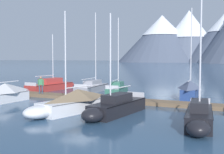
{
  "coord_description": "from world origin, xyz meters",
  "views": [
    {
      "loc": [
        12.12,
        -19.35,
        3.83
      ],
      "look_at": [
        0.0,
        6.0,
        2.0
      ],
      "focal_mm": 47.54,
      "sensor_mm": 36.0,
      "label": 1
    }
  ],
  "objects_px": {
    "person_on_dock": "(41,84)",
    "sailboat_mid_dock_port": "(94,87)",
    "sailboat_last_slip": "(199,116)",
    "sailboat_end_of_dock": "(190,89)",
    "sailboat_mid_dock_starboard": "(118,89)",
    "sailboat_nearest_berth": "(52,85)",
    "sailboat_outer_slip": "(115,107)",
    "sailboat_far_berth": "(71,102)",
    "sailboat_second_berth": "(1,94)"
  },
  "relations": [
    {
      "from": "person_on_dock",
      "to": "sailboat_mid_dock_port",
      "type": "bearing_deg",
      "value": 68.82
    },
    {
      "from": "sailboat_last_slip",
      "to": "sailboat_end_of_dock",
      "type": "bearing_deg",
      "value": 103.25
    },
    {
      "from": "sailboat_mid_dock_starboard",
      "to": "person_on_dock",
      "type": "height_order",
      "value": "sailboat_mid_dock_starboard"
    },
    {
      "from": "sailboat_end_of_dock",
      "to": "sailboat_nearest_berth",
      "type": "bearing_deg",
      "value": 178.8
    },
    {
      "from": "sailboat_last_slip",
      "to": "person_on_dock",
      "type": "height_order",
      "value": "sailboat_last_slip"
    },
    {
      "from": "sailboat_outer_slip",
      "to": "person_on_dock",
      "type": "bearing_deg",
      "value": 152.75
    },
    {
      "from": "sailboat_outer_slip",
      "to": "sailboat_far_berth",
      "type": "bearing_deg",
      "value": -171.36
    },
    {
      "from": "sailboat_second_berth",
      "to": "person_on_dock",
      "type": "xyz_separation_m",
      "value": [
        0.46,
        4.7,
        0.47
      ]
    },
    {
      "from": "sailboat_nearest_berth",
      "to": "sailboat_last_slip",
      "type": "xyz_separation_m",
      "value": [
        18.99,
        -11.91,
        0.04
      ]
    },
    {
      "from": "sailboat_mid_dock_port",
      "to": "sailboat_end_of_dock",
      "type": "xyz_separation_m",
      "value": [
        10.96,
        -1.08,
        0.32
      ]
    },
    {
      "from": "sailboat_end_of_dock",
      "to": "person_on_dock",
      "type": "bearing_deg",
      "value": -158.57
    },
    {
      "from": "sailboat_mid_dock_starboard",
      "to": "sailboat_outer_slip",
      "type": "distance_m",
      "value": 12.22
    },
    {
      "from": "sailboat_end_of_dock",
      "to": "sailboat_second_berth",
      "type": "bearing_deg",
      "value": -144.3
    },
    {
      "from": "sailboat_far_berth",
      "to": "sailboat_mid_dock_port",
      "type": "bearing_deg",
      "value": 111.83
    },
    {
      "from": "sailboat_mid_dock_starboard",
      "to": "person_on_dock",
      "type": "relative_size",
      "value": 4.79
    },
    {
      "from": "sailboat_mid_dock_starboard",
      "to": "sailboat_far_berth",
      "type": "xyz_separation_m",
      "value": [
        1.68,
        -11.7,
        0.23
      ]
    },
    {
      "from": "sailboat_second_berth",
      "to": "sailboat_outer_slip",
      "type": "bearing_deg",
      "value": -3.73
    },
    {
      "from": "sailboat_nearest_berth",
      "to": "sailboat_mid_dock_starboard",
      "type": "bearing_deg",
      "value": 1.35
    },
    {
      "from": "sailboat_second_berth",
      "to": "sailboat_mid_dock_starboard",
      "type": "bearing_deg",
      "value": 59.7
    },
    {
      "from": "sailboat_mid_dock_port",
      "to": "sailboat_last_slip",
      "type": "distance_m",
      "value": 18.64
    },
    {
      "from": "sailboat_nearest_berth",
      "to": "sailboat_far_berth",
      "type": "distance_m",
      "value": 15.38
    },
    {
      "from": "sailboat_second_berth",
      "to": "sailboat_mid_dock_port",
      "type": "relative_size",
      "value": 0.91
    },
    {
      "from": "sailboat_nearest_berth",
      "to": "sailboat_second_berth",
      "type": "height_order",
      "value": "sailboat_second_berth"
    },
    {
      "from": "sailboat_second_berth",
      "to": "sailboat_far_berth",
      "type": "bearing_deg",
      "value": -8.69
    },
    {
      "from": "sailboat_last_slip",
      "to": "sailboat_mid_dock_port",
      "type": "bearing_deg",
      "value": 137.24
    },
    {
      "from": "sailboat_nearest_berth",
      "to": "person_on_dock",
      "type": "bearing_deg",
      "value": -63.07
    },
    {
      "from": "sailboat_outer_slip",
      "to": "sailboat_nearest_berth",
      "type": "bearing_deg",
      "value": 140.49
    },
    {
      "from": "sailboat_mid_dock_starboard",
      "to": "sailboat_end_of_dock",
      "type": "relative_size",
      "value": 0.95
    },
    {
      "from": "sailboat_end_of_dock",
      "to": "sailboat_last_slip",
      "type": "xyz_separation_m",
      "value": [
        2.73,
        -11.57,
        -0.26
      ]
    },
    {
      "from": "sailboat_mid_dock_starboard",
      "to": "sailboat_far_berth",
      "type": "height_order",
      "value": "sailboat_mid_dock_starboard"
    },
    {
      "from": "sailboat_end_of_dock",
      "to": "sailboat_mid_dock_port",
      "type": "bearing_deg",
      "value": 174.37
    },
    {
      "from": "sailboat_mid_dock_starboard",
      "to": "person_on_dock",
      "type": "bearing_deg",
      "value": -134.39
    },
    {
      "from": "sailboat_nearest_berth",
      "to": "sailboat_second_berth",
      "type": "relative_size",
      "value": 0.92
    },
    {
      "from": "sailboat_nearest_berth",
      "to": "sailboat_outer_slip",
      "type": "distance_m",
      "value": 17.33
    },
    {
      "from": "sailboat_end_of_dock",
      "to": "person_on_dock",
      "type": "relative_size",
      "value": 5.06
    },
    {
      "from": "sailboat_mid_dock_port",
      "to": "sailboat_end_of_dock",
      "type": "bearing_deg",
      "value": -5.63
    },
    {
      "from": "sailboat_second_berth",
      "to": "sailboat_far_berth",
      "type": "height_order",
      "value": "sailboat_second_berth"
    },
    {
      "from": "sailboat_second_berth",
      "to": "sailboat_last_slip",
      "type": "distance_m",
      "value": 16.68
    },
    {
      "from": "sailboat_last_slip",
      "to": "person_on_dock",
      "type": "bearing_deg",
      "value": 158.65
    },
    {
      "from": "sailboat_mid_dock_port",
      "to": "sailboat_outer_slip",
      "type": "relative_size",
      "value": 1.34
    },
    {
      "from": "person_on_dock",
      "to": "sailboat_far_berth",
      "type": "bearing_deg",
      "value": -38.7
    },
    {
      "from": "sailboat_end_of_dock",
      "to": "person_on_dock",
      "type": "xyz_separation_m",
      "value": [
        -13.42,
        -5.26,
        0.41
      ]
    },
    {
      "from": "sailboat_nearest_berth",
      "to": "sailboat_outer_slip",
      "type": "relative_size",
      "value": 1.12
    },
    {
      "from": "sailboat_far_berth",
      "to": "sailboat_outer_slip",
      "type": "distance_m",
      "value": 3.2
    },
    {
      "from": "sailboat_mid_dock_starboard",
      "to": "sailboat_outer_slip",
      "type": "bearing_deg",
      "value": -66.68
    },
    {
      "from": "sailboat_far_berth",
      "to": "sailboat_last_slip",
      "type": "bearing_deg",
      "value": -2.68
    },
    {
      "from": "sailboat_far_berth",
      "to": "sailboat_last_slip",
      "type": "height_order",
      "value": "sailboat_last_slip"
    },
    {
      "from": "sailboat_nearest_berth",
      "to": "sailboat_last_slip",
      "type": "bearing_deg",
      "value": -32.11
    },
    {
      "from": "sailboat_nearest_berth",
      "to": "sailboat_second_berth",
      "type": "distance_m",
      "value": 10.58
    },
    {
      "from": "sailboat_mid_dock_starboard",
      "to": "sailboat_mid_dock_port",
      "type": "bearing_deg",
      "value": 170.5
    }
  ]
}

